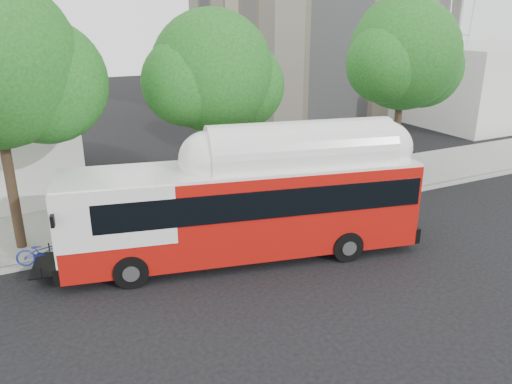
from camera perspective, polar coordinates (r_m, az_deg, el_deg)
ground at (r=18.05m, az=5.70°, el=-7.86°), size 120.00×120.00×0.00m
sidewalk at (r=23.27m, az=-2.79°, el=-1.10°), size 60.00×5.00×0.15m
curb_strip at (r=21.09m, az=0.08°, el=-3.34°), size 60.00×0.30×0.15m
red_curb_segment at (r=20.03m, az=-7.63°, el=-4.79°), size 10.00×0.32×0.16m
street_tree_left at (r=19.09m, az=-26.58°, el=12.53°), size 6.67×5.80×9.74m
street_tree_mid at (r=21.27m, az=-4.06°, el=13.11°), size 5.75×5.00×8.62m
street_tree_right at (r=26.58m, az=17.16°, el=14.37°), size 6.21×5.40×9.18m
horizon_block at (r=48.93m, az=26.56°, el=11.39°), size 20.00×12.00×6.00m
transit_bus at (r=17.59m, az=-1.14°, el=-1.98°), size 13.41×5.23×3.91m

